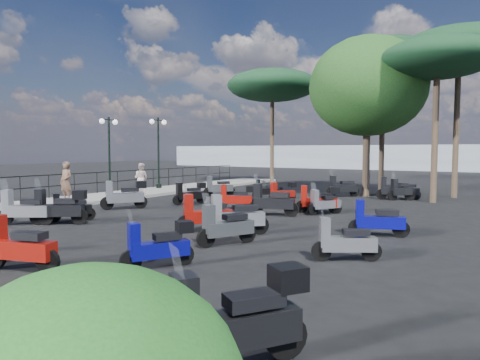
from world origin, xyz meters
The scene contains 36 objects.
ground centered at (0.00, 0.00, 0.00)m, with size 120.00×120.00×0.00m, color black.
sidewalk centered at (-6.50, 3.00, 0.07)m, with size 3.00×30.00×0.15m, color slate.
railing centered at (-7.80, 2.80, 0.90)m, with size 0.04×26.04×1.10m.
lamp_post_1 centered at (-7.40, 3.98, 2.40)m, with size 0.32×1.17×3.95m.
lamp_post_2 centered at (-7.26, 7.50, 2.51)m, with size 0.38×1.22×4.14m.
woman centered at (-5.82, 0.27, 1.02)m, with size 0.64×0.42×1.74m, color brown.
pedestrian_far centered at (-5.92, 4.76, 0.93)m, with size 0.76×0.59×1.56m, color beige.
scooter_0 centered at (-1.82, -2.82, 0.55)m, with size 1.59×1.20×1.46m.
scooter_1 centered at (-2.71, -3.47, 0.50)m, with size 1.58×1.09×1.44m.
scooter_2 centered at (-2.82, 0.81, 0.56)m, with size 1.20×1.64×1.49m.
scooter_3 centered at (-2.42, 6.79, 0.46)m, with size 1.15×1.36×1.34m.
scooter_6 centered at (-2.11, -2.20, 0.42)m, with size 0.94×1.30×1.21m.
scooter_7 centered at (-1.57, 3.43, 0.47)m, with size 0.89×1.44×1.24m.
scooter_8 centered at (0.99, 3.25, 0.47)m, with size 1.42×0.93×1.25m.
scooter_9 centered at (0.30, 7.03, 0.42)m, with size 1.34×0.92×1.22m.
scooter_11 centered at (2.23, -6.51, 0.48)m, with size 1.70×0.77×1.39m.
scooter_12 centered at (3.05, 2.44, 0.51)m, with size 1.83×0.74×1.48m.
scooter_13 centered at (1.48, 6.38, 0.45)m, with size 0.87×1.35×1.18m.
scooter_14 centered at (3.05, 9.96, 0.49)m, with size 1.38×1.26×1.40m.
scooter_16 centered at (4.40, -4.86, 0.46)m, with size 0.91×1.39×1.22m.
scooter_17 centered at (2.84, -1.25, 0.49)m, with size 1.22×1.45×1.42m.
scooter_18 centered at (3.89, -1.27, 0.51)m, with size 1.35×1.42×1.47m.
scooter_19 centered at (4.22, 3.98, 0.50)m, with size 1.59×0.88×1.34m.
scooter_20 centered at (6.01, 10.10, 0.46)m, with size 1.34×1.13×1.32m.
scooter_21 centered at (7.90, -7.37, 0.54)m, with size 1.15×1.58×1.43m.
scooter_22 centered at (4.35, -2.40, 0.46)m, with size 0.90×1.56×1.34m.
scooter_23 centered at (7.38, -2.31, 0.42)m, with size 1.33×0.90×1.20m.
scooter_24 centered at (7.27, 0.68, 0.45)m, with size 1.55×0.81×1.30m.
scooter_25 centered at (4.51, 3.82, 0.41)m, with size 0.92×1.30×1.19m.
scooter_26 centered at (5.63, 10.00, 0.49)m, with size 1.74×0.76×1.42m.
broadleaf_tree centered at (3.99, 10.85, 5.60)m, with size 5.92×5.92×8.12m.
pine_0 centered at (4.16, 13.18, 7.39)m, with size 5.83×5.83×8.44m.
pine_1 centered at (7.92, 12.58, 7.23)m, with size 6.04×6.04×8.32m.
pine_2 centered at (-3.94, 15.39, 6.84)m, with size 6.29×6.29×7.96m.
pine_3 centered at (7.34, 9.89, 6.42)m, with size 5.10×5.10×7.35m.
distant_hills centered at (0.00, 45.00, 1.50)m, with size 70.00×8.00×3.00m, color gray.
Camera 1 is at (10.35, -11.12, 2.38)m, focal length 32.00 mm.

